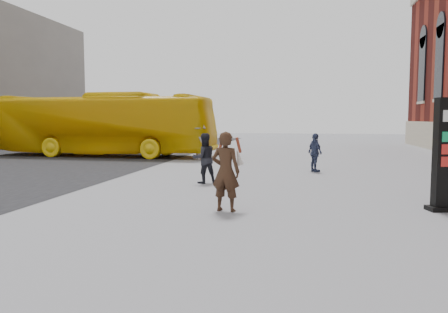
% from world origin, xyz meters
% --- Properties ---
extents(ground, '(100.00, 100.00, 0.00)m').
position_xyz_m(ground, '(0.00, 0.00, 0.00)').
color(ground, '#9E9EA3').
extents(info_pylon, '(0.86, 0.56, 2.47)m').
position_xyz_m(info_pylon, '(4.32, 0.84, 1.23)').
color(info_pylon, black).
rests_on(info_pylon, ground).
extents(woman, '(0.73, 0.69, 1.74)m').
position_xyz_m(woman, '(-0.43, -0.05, 0.89)').
color(woman, '#312112').
rests_on(woman, ground).
extents(bus, '(12.12, 3.24, 3.35)m').
position_xyz_m(bus, '(-9.36, 12.61, 1.67)').
color(bus, '#DFB10A').
rests_on(bus, road).
extents(pedestrian_a, '(0.96, 0.90, 1.56)m').
position_xyz_m(pedestrian_a, '(-1.82, 3.90, 0.78)').
color(pedestrian_a, black).
rests_on(pedestrian_a, ground).
extents(pedestrian_b, '(1.29, 1.28, 1.79)m').
position_xyz_m(pedestrian_b, '(-3.74, 11.27, 0.89)').
color(pedestrian_b, gray).
rests_on(pedestrian_b, ground).
extents(pedestrian_c, '(0.73, 0.92, 1.47)m').
position_xyz_m(pedestrian_c, '(1.67, 7.46, 0.73)').
color(pedestrian_c, '#333C5D').
rests_on(pedestrian_c, ground).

